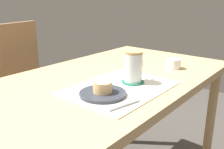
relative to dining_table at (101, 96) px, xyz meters
The scene contains 9 objects.
dining_table is the anchor object (origin of this frame).
wooden_chair 0.73m from the dining_table, 83.90° to the left, with size 0.48×0.48×0.94m.
placemat 0.16m from the dining_table, 104.90° to the right, with size 0.43×0.31×0.00m, color silver.
pastry_plate 0.21m from the dining_table, 135.32° to the right, with size 0.17×0.17×0.01m, color #333842.
pastry 0.23m from the dining_table, 135.32° to the right, with size 0.07×0.07×0.04m, color #E5BC7F.
coffee_coaster 0.17m from the dining_table, 71.30° to the right, with size 0.09×0.09×0.01m, color #196B4C.
coffee_mug 0.21m from the dining_table, 70.46° to the right, with size 0.11×0.07×0.13m.
teaspoon 0.32m from the dining_table, 122.61° to the right, with size 0.01×0.01×0.13m, color silver.
sugar_bowl 0.41m from the dining_table, 25.02° to the right, with size 0.07×0.07×0.05m, color white.
Camera 1 is at (-0.77, -0.70, 1.10)m, focal length 40.00 mm.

